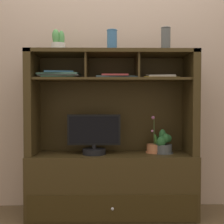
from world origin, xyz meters
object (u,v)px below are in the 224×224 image
(media_console, at_px, (112,164))
(magazine_stack_left, at_px, (59,75))
(potted_orchid, at_px, (154,148))
(magazine_stack_centre, at_px, (115,77))
(ceramic_vase, at_px, (166,40))
(magazine_stack_right, at_px, (159,77))
(tv_monitor, at_px, (94,137))
(potted_fern, at_px, (164,144))
(accent_vase, at_px, (112,41))
(potted_succulent, at_px, (58,43))

(media_console, relative_size, magazine_stack_left, 3.82)
(potted_orchid, bearing_deg, magazine_stack_centre, -172.55)
(ceramic_vase, bearing_deg, magazine_stack_right, 158.16)
(tv_monitor, relative_size, magazine_stack_left, 1.20)
(magazine_stack_centre, relative_size, ceramic_vase, 1.72)
(potted_fern, distance_m, ceramic_vase, 0.88)
(tv_monitor, height_order, magazine_stack_centre, magazine_stack_centre)
(ceramic_vase, bearing_deg, media_console, 179.83)
(magazine_stack_right, bearing_deg, media_console, -177.45)
(tv_monitor, xyz_separation_m, magazine_stack_centre, (0.18, 0.02, 0.50))
(ceramic_vase, bearing_deg, accent_vase, -178.99)
(ceramic_vase, bearing_deg, potted_fern, -133.15)
(ceramic_vase, relative_size, accent_vase, 1.13)
(tv_monitor, xyz_separation_m, potted_orchid, (0.51, 0.07, -0.10))
(ceramic_vase, bearing_deg, potted_succulent, 178.94)
(potted_succulent, bearing_deg, media_console, -1.94)
(media_console, relative_size, accent_vase, 7.68)
(potted_fern, height_order, magazine_stack_right, magazine_stack_right)
(potted_fern, xyz_separation_m, accent_vase, (-0.44, 0.00, 0.87))
(magazine_stack_left, relative_size, magazine_stack_right, 1.15)
(magazine_stack_left, bearing_deg, potted_orchid, 1.24)
(magazine_stack_right, xyz_separation_m, ceramic_vase, (0.05, -0.02, 0.31))
(potted_fern, xyz_separation_m, magazine_stack_left, (-0.88, 0.01, 0.58))
(magazine_stack_right, bearing_deg, magazine_stack_centre, -173.43)
(tv_monitor, bearing_deg, media_console, 17.87)
(media_console, distance_m, magazine_stack_left, 0.87)
(magazine_stack_left, bearing_deg, magazine_stack_centre, -3.22)
(potted_orchid, height_order, accent_vase, accent_vase)
(potted_succulent, bearing_deg, ceramic_vase, -1.06)
(potted_orchid, xyz_separation_m, ceramic_vase, (0.09, -0.02, 0.92))
(tv_monitor, distance_m, potted_fern, 0.59)
(magazine_stack_left, height_order, ceramic_vase, ceramic_vase)
(media_console, distance_m, accent_vase, 1.04)
(potted_fern, xyz_separation_m, magazine_stack_centre, (-0.41, -0.01, 0.56))
(accent_vase, bearing_deg, media_console, 90.00)
(magazine_stack_left, relative_size, magazine_stack_centre, 1.04)
(tv_monitor, relative_size, ceramic_vase, 2.14)
(magazine_stack_right, relative_size, ceramic_vase, 1.55)
(potted_orchid, xyz_separation_m, magazine_stack_centre, (-0.33, -0.04, 0.60))
(magazine_stack_centre, height_order, ceramic_vase, ceramic_vase)
(magazine_stack_centre, xyz_separation_m, ceramic_vase, (0.42, 0.02, 0.31))
(tv_monitor, relative_size, potted_fern, 2.15)
(potted_fern, relative_size, potted_succulent, 1.04)
(potted_orchid, bearing_deg, potted_fern, -21.89)
(tv_monitor, bearing_deg, potted_fern, 3.37)
(magazine_stack_left, height_order, potted_succulent, potted_succulent)
(magazine_stack_centre, bearing_deg, potted_succulent, 175.14)
(magazine_stack_centre, height_order, accent_vase, accent_vase)
(magazine_stack_left, bearing_deg, ceramic_vase, -0.14)
(magazine_stack_right, height_order, potted_succulent, potted_succulent)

